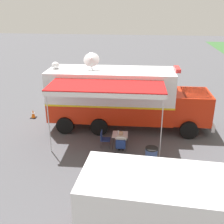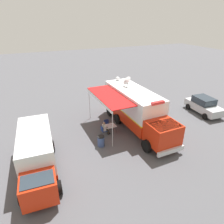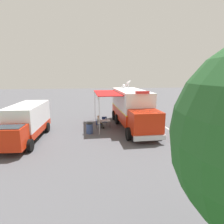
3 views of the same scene
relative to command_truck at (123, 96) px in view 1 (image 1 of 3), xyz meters
The scene contains 12 objects.
ground_plane 2.08m from the command_truck, 91.39° to the right, with size 100.00×100.00×0.00m, color #515156.
lot_stripe 3.77m from the command_truck, behind, with size 0.12×4.80×0.01m, color silver.
command_truck is the anchor object (origin of this frame).
folding_table 2.82m from the command_truck, ahead, with size 0.82×0.82×0.73m.
water_bottle 2.77m from the command_truck, ahead, with size 0.07×0.07×0.22m.
folding_chair_at_table 3.62m from the command_truck, ahead, with size 0.49×0.49×0.87m.
folding_chair_beside_table 3.06m from the command_truck, 17.63° to the right, with size 0.49×0.49×0.87m.
seated_responder 3.39m from the command_truck, ahead, with size 0.67×0.56×1.25m.
trash_bin 4.64m from the command_truck, 21.44° to the left, with size 0.57×0.57×0.91m.
traffic_cone 6.21m from the command_truck, 96.53° to the right, with size 0.36×0.36×0.58m.
support_truck 9.32m from the command_truck, 16.08° to the left, with size 2.67×6.92×2.70m.
car_behind_truck 8.38m from the command_truck, behind, with size 2.24×4.32×1.76m.
Camera 1 is at (15.14, 1.78, 7.08)m, focal length 43.79 mm.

